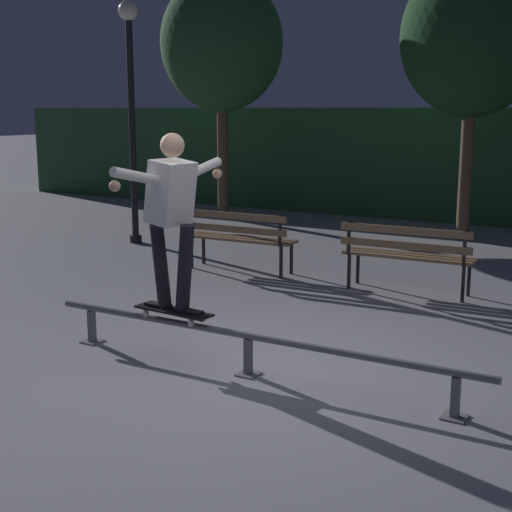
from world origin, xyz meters
The scene contains 10 objects.
ground_plane centered at (0.00, 0.00, 0.00)m, with size 90.00×90.00×0.00m, color gray.
hedge_backdrop centered at (0.00, 9.56, 1.12)m, with size 24.00×1.20×2.23m, color #2D5B33.
grind_rail centered at (0.00, -0.12, 0.29)m, with size 4.13×0.18×0.38m.
skateboard centered at (-0.77, -0.12, 0.45)m, with size 0.79×0.26×0.09m.
skateboarder centered at (-0.77, -0.12, 1.38)m, with size 0.63×1.41×1.56m.
park_bench_leftmost centered at (-2.14, 3.21, 0.54)m, with size 1.61×0.47×0.88m.
park_bench_left_center centered at (0.26, 3.21, 0.54)m, with size 1.61×0.47×0.88m.
tree_behind_benches centered at (-0.12, 7.35, 3.36)m, with size 2.39×2.39×4.69m.
tree_far_left centered at (-5.04, 7.38, 3.47)m, with size 2.42×2.42×4.82m.
lamp_post_left centered at (-4.80, 4.27, 2.48)m, with size 0.32×0.32×3.90m.
Camera 1 is at (2.98, -5.14, 2.22)m, focal length 50.94 mm.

